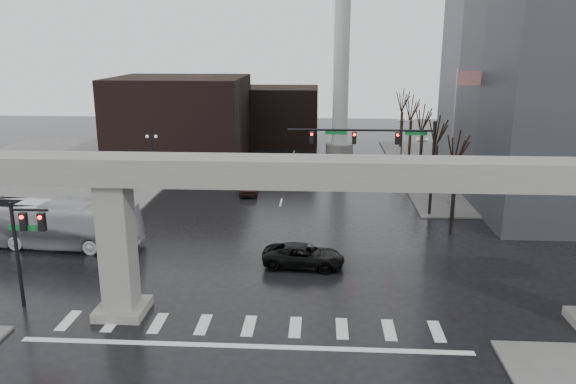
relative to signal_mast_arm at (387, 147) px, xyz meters
name	(u,v)px	position (x,y,z in m)	size (l,w,h in m)	color
ground	(251,317)	(-8.99, -18.80, -5.83)	(160.00, 160.00, 0.00)	black
sidewalk_ne	(520,171)	(17.01, 17.20, -5.75)	(28.00, 36.00, 0.15)	slate
sidewalk_nw	(70,165)	(-34.99, 17.20, -5.75)	(28.00, 36.00, 0.15)	slate
elevated_guideway	(274,193)	(-7.73, -18.80, 1.05)	(48.00, 2.60, 8.70)	gray
building_far_left	(181,118)	(-22.99, 23.20, -0.83)	(16.00, 14.00, 10.00)	black
building_far_mid	(282,116)	(-10.99, 33.20, -1.83)	(10.00, 10.00, 8.00)	black
smokestack	(342,48)	(-2.99, 27.20, 7.52)	(3.60, 3.60, 30.00)	silver
signal_mast_arm	(387,147)	(0.00, 0.00, 0.00)	(12.12, 0.43, 8.00)	black
signal_left_pole	(25,237)	(-21.24, -18.30, -1.76)	(2.30, 0.30, 6.00)	black
flagpole_assembly	(457,122)	(6.30, 3.20, 1.70)	(2.06, 0.12, 12.00)	silver
lamp_right_0	(453,191)	(4.51, -4.80, -2.36)	(1.22, 0.32, 5.11)	black
lamp_right_1	(422,154)	(4.51, 9.20, -2.36)	(1.22, 0.32, 5.11)	black
lamp_right_2	(402,132)	(4.51, 23.20, -2.36)	(1.22, 0.32, 5.11)	black
lamp_left_0	(99,185)	(-22.49, -4.80, -2.36)	(1.22, 0.32, 5.11)	black
lamp_left_1	(152,151)	(-22.49, 9.20, -2.36)	(1.22, 0.32, 5.11)	black
lamp_left_2	(185,130)	(-22.49, 23.20, -2.36)	(1.22, 0.32, 5.11)	black
tree_right_0	(455,186)	(5.54, -0.78, -3.04)	(1.09, 1.58, 7.50)	black
tree_right_1	(436,165)	(5.54, 7.22, -2.98)	(1.09, 1.61, 7.67)	black
tree_right_2	(421,148)	(5.54, 15.22, -2.91)	(1.10, 1.63, 7.85)	black
tree_right_3	(410,136)	(5.54, 23.22, -2.85)	(1.11, 1.66, 8.02)	black
tree_right_4	(402,126)	(5.54, 31.22, -2.79)	(1.12, 1.69, 8.19)	black
pickup_truck	(304,256)	(-6.43, -11.70, -5.09)	(2.45, 5.31, 1.48)	black
city_bus	(55,224)	(-24.23, -9.01, -4.13)	(2.86, 12.23, 3.41)	#B9BABE
far_car	(249,187)	(-12.30, 5.97, -5.11)	(1.70, 4.23, 1.44)	black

